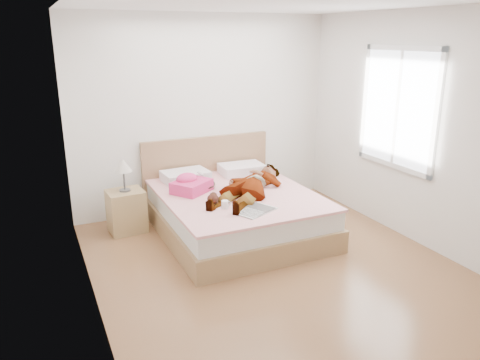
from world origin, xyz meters
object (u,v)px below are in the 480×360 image
at_px(coffee_mug, 225,204).
at_px(phone, 201,174).
at_px(woman, 251,182).
at_px(plush_toy, 213,198).
at_px(nightstand, 126,208).
at_px(towel, 190,184).
at_px(magazine, 255,210).
at_px(bed, 234,209).

bearing_deg(coffee_mug, phone, 88.59).
bearing_deg(woman, plush_toy, -113.05).
relative_size(woman, plush_toy, 7.64).
distance_m(woman, nightstand, 1.56).
bearing_deg(nightstand, woman, -23.29).
bearing_deg(towel, nightstand, 155.03).
relative_size(towel, magazine, 1.07).
bearing_deg(magazine, bed, 84.66).
relative_size(phone, magazine, 0.17).
xyz_separation_m(magazine, plush_toy, (-0.32, 0.43, 0.05)).
bearing_deg(coffee_mug, woman, 38.99).
relative_size(phone, coffee_mug, 0.78).
distance_m(woman, phone, 0.64).
distance_m(towel, plush_toy, 0.49).
bearing_deg(coffee_mug, plush_toy, 105.76).
bearing_deg(bed, woman, -23.72).
height_order(magazine, plush_toy, plush_toy).
xyz_separation_m(towel, plush_toy, (0.10, -0.48, -0.04)).
bearing_deg(towel, magazine, -65.16).
distance_m(bed, magazine, 0.77).
bearing_deg(phone, plush_toy, -140.46).
bearing_deg(woman, towel, -154.50).
bearing_deg(bed, coffee_mug, -122.75).
distance_m(woman, towel, 0.73).
bearing_deg(plush_toy, towel, 101.99).
height_order(magazine, coffee_mug, coffee_mug).
distance_m(coffee_mug, plush_toy, 0.22).
bearing_deg(woman, phone, -171.70).
bearing_deg(plush_toy, bed, 37.55).
xyz_separation_m(woman, magazine, (-0.26, -0.64, -0.11)).
bearing_deg(coffee_mug, magazine, -40.03).
bearing_deg(phone, coffee_mug, -134.45).
relative_size(towel, plush_toy, 2.55).
height_order(coffee_mug, plush_toy, plush_toy).
distance_m(phone, nightstand, 1.00).
xyz_separation_m(woman, bed, (-0.19, 0.09, -0.35)).
distance_m(towel, nightstand, 0.85).
xyz_separation_m(woman, phone, (-0.50, 0.40, 0.05)).
bearing_deg(nightstand, bed, -23.22).
xyz_separation_m(coffee_mug, plush_toy, (-0.06, 0.21, 0.01)).
xyz_separation_m(phone, coffee_mug, (-0.02, -0.82, -0.12)).
relative_size(bed, magazine, 4.00).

